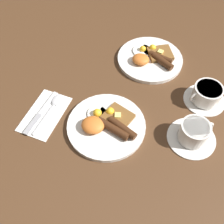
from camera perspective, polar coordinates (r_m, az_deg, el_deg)
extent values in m
plane|color=#4C301C|center=(0.86, -1.23, -3.27)|extent=(3.00, 3.00, 0.00)
cylinder|color=silver|center=(0.85, -1.24, -3.00)|extent=(0.25, 0.25, 0.01)
cylinder|color=white|center=(0.87, -3.27, -0.38)|extent=(0.06, 0.06, 0.01)
sphere|color=yellow|center=(0.86, -3.19, -0.21)|extent=(0.03, 0.03, 0.03)
cylinder|color=white|center=(0.87, -0.32, -0.07)|extent=(0.07, 0.07, 0.01)
sphere|color=yellow|center=(0.86, -0.57, 0.17)|extent=(0.03, 0.03, 0.03)
ellipsoid|color=orange|center=(0.83, -4.20, -2.84)|extent=(0.07, 0.07, 0.03)
cylinder|color=#422311|center=(0.82, 2.25, -3.45)|extent=(0.10, 0.07, 0.02)
cylinder|color=#422311|center=(0.82, 0.27, -3.67)|extent=(0.11, 0.06, 0.02)
cube|color=brown|center=(0.85, 1.26, -1.08)|extent=(0.11, 0.11, 0.01)
cube|color=#F4E072|center=(0.84, 1.27, -0.70)|extent=(0.02, 0.02, 0.01)
cylinder|color=silver|center=(1.06, 8.25, 11.31)|extent=(0.25, 0.25, 0.01)
cylinder|color=white|center=(1.08, 6.57, 13.08)|extent=(0.07, 0.07, 0.01)
sphere|color=yellow|center=(1.07, 6.72, 13.48)|extent=(0.02, 0.02, 0.02)
cylinder|color=white|center=(1.09, 8.61, 13.30)|extent=(0.08, 0.08, 0.01)
sphere|color=yellow|center=(1.08, 8.83, 13.65)|extent=(0.03, 0.03, 0.03)
ellipsoid|color=orange|center=(1.03, 6.28, 11.33)|extent=(0.07, 0.06, 0.03)
cylinder|color=#402210|center=(1.03, 10.92, 10.74)|extent=(0.09, 0.07, 0.03)
cylinder|color=#402210|center=(1.05, 10.56, 11.59)|extent=(0.10, 0.05, 0.02)
cube|color=brown|center=(1.07, 10.44, 12.41)|extent=(0.12, 0.11, 0.01)
cube|color=#F4E072|center=(1.06, 10.52, 12.81)|extent=(0.02, 0.02, 0.01)
cylinder|color=silver|center=(0.87, 16.87, -5.39)|extent=(0.15, 0.15, 0.01)
cylinder|color=silver|center=(0.84, 17.44, -4.16)|extent=(0.09, 0.09, 0.06)
cylinder|color=brown|center=(0.82, 17.94, -3.09)|extent=(0.08, 0.08, 0.00)
torus|color=silver|center=(0.86, 20.05, -3.11)|extent=(0.04, 0.03, 0.04)
cylinder|color=silver|center=(0.97, 19.45, 2.57)|extent=(0.14, 0.14, 0.01)
cylinder|color=silver|center=(0.95, 19.99, 3.80)|extent=(0.10, 0.10, 0.06)
cylinder|color=brown|center=(0.93, 20.45, 4.83)|extent=(0.09, 0.09, 0.00)
torus|color=silver|center=(0.92, 17.60, 3.13)|extent=(0.04, 0.03, 0.04)
cube|color=white|center=(0.91, -14.42, -0.37)|extent=(0.13, 0.20, 0.01)
cube|color=silver|center=(0.93, -13.75, 1.91)|extent=(0.03, 0.11, 0.00)
cube|color=#9E9EA3|center=(0.89, -16.93, -2.51)|extent=(0.03, 0.09, 0.01)
ellipsoid|color=silver|center=(0.93, -11.77, 2.68)|extent=(0.04, 0.05, 0.01)
cube|color=silver|center=(0.89, -14.63, -1.58)|extent=(0.02, 0.13, 0.00)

